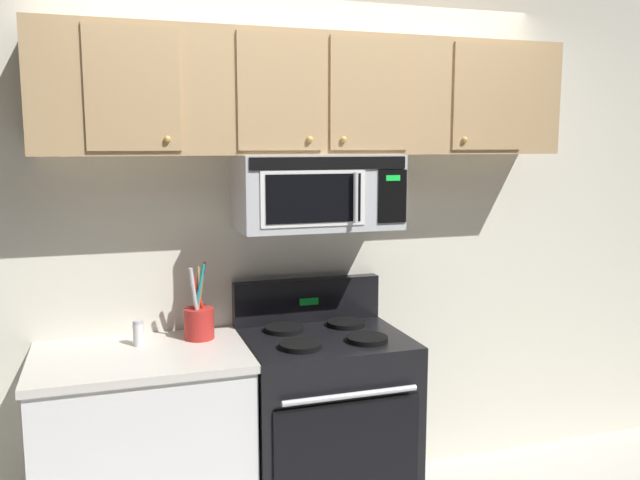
{
  "coord_description": "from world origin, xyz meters",
  "views": [
    {
      "loc": [
        -0.96,
        -2.45,
        1.8
      ],
      "look_at": [
        0.0,
        0.49,
        1.35
      ],
      "focal_mm": 37.21,
      "sensor_mm": 36.0,
      "label": 1
    }
  ],
  "objects_px": {
    "over_range_microwave": "(317,192)",
    "utensil_crock_red": "(199,320)",
    "stove_range": "(324,423)",
    "salt_shaker": "(138,333)"
  },
  "relations": [
    {
      "from": "over_range_microwave",
      "to": "stove_range",
      "type": "bearing_deg",
      "value": -89.86
    },
    {
      "from": "over_range_microwave",
      "to": "salt_shaker",
      "type": "bearing_deg",
      "value": 179.93
    },
    {
      "from": "stove_range",
      "to": "over_range_microwave",
      "type": "bearing_deg",
      "value": 90.14
    },
    {
      "from": "salt_shaker",
      "to": "stove_range",
      "type": "bearing_deg",
      "value": -7.95
    },
    {
      "from": "over_range_microwave",
      "to": "utensil_crock_red",
      "type": "relative_size",
      "value": 2.11
    },
    {
      "from": "stove_range",
      "to": "utensil_crock_red",
      "type": "relative_size",
      "value": 3.11
    },
    {
      "from": "stove_range",
      "to": "utensil_crock_red",
      "type": "height_order",
      "value": "utensil_crock_red"
    },
    {
      "from": "over_range_microwave",
      "to": "utensil_crock_red",
      "type": "distance_m",
      "value": 0.82
    },
    {
      "from": "over_range_microwave",
      "to": "salt_shaker",
      "type": "height_order",
      "value": "over_range_microwave"
    },
    {
      "from": "over_range_microwave",
      "to": "utensil_crock_red",
      "type": "bearing_deg",
      "value": 177.6
    }
  ]
}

